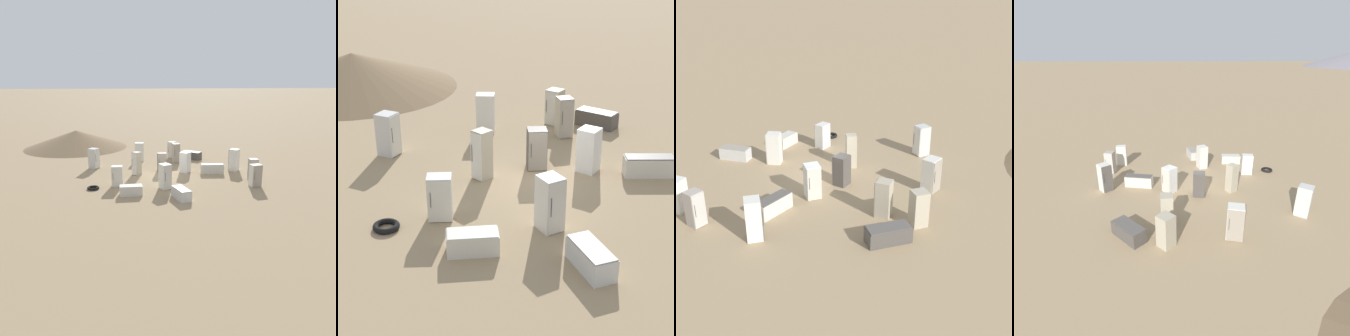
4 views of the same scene
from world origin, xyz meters
The scene contains 18 objects.
ground_plane centered at (0.00, 0.00, 0.00)m, with size 1000.00×1000.00×0.00m, color #9E8460.
discarded_fridge_0 centered at (-2.25, -5.78, 0.82)m, with size 0.96×0.96×1.64m.
discarded_fridge_1 centered at (-6.50, 2.87, 0.82)m, with size 0.76×0.75×1.64m.
discarded_fridge_2 centered at (-5.89, 4.44, 0.80)m, with size 0.79×0.68×1.59m.
discarded_fridge_3 centered at (-2.22, -4.13, 0.88)m, with size 0.67×0.74×1.76m.
discarded_fridge_4 centered at (3.76, 2.20, 0.74)m, with size 0.85×0.73×1.48m.
discarded_fridge_5 centered at (3.04, 4.37, 0.33)m, with size 1.56×0.84×0.66m.
discarded_fridge_6 centered at (-6.23, -0.03, 0.92)m, with size 0.98×0.98×1.84m.
discarded_fridge_7 centered at (-2.06, -0.41, 0.85)m, with size 1.02×1.02×1.70m.
discarded_fridge_8 centered at (-0.21, -1.05, 0.79)m, with size 0.81×0.79×1.58m.
discarded_fridge_9 centered at (0.53, 3.52, 0.88)m, with size 0.85×0.93×1.77m.
discarded_fridge_10 centered at (1.98, -0.55, 0.93)m, with size 0.81×0.79×1.87m.
discarded_fridge_11 centered at (0.00, 5.84, 0.35)m, with size 1.00×1.78×0.71m.
discarded_fridge_12 centered at (5.30, -3.52, 0.87)m, with size 1.01×1.00×1.74m.
discarded_fridge_13 centered at (-4.12, 0.45, 0.39)m, with size 1.93×0.96×0.77m.
discarded_fridge_14 centered at (-4.07, -5.10, 0.36)m, with size 1.86×1.89×0.73m.
discarded_fridge_15 centered at (1.05, -5.35, 0.88)m, with size 0.93×0.86×1.76m.
scrap_tire centered at (5.48, 2.54, 0.09)m, with size 0.84×0.84×0.18m.
Camera 3 is at (-19.38, -10.57, 10.92)m, focal length 50.00 mm.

